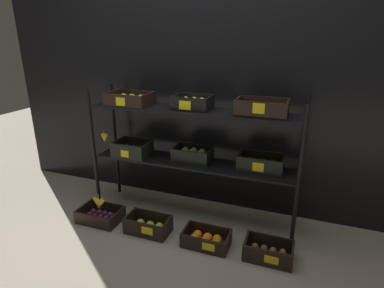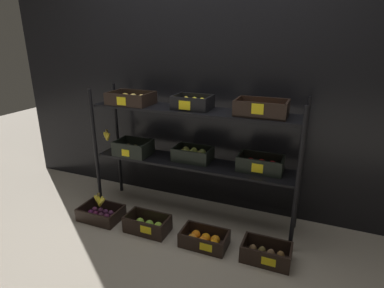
% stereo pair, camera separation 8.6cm
% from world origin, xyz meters
% --- Properties ---
extents(ground_plane, '(10.00, 10.00, 0.00)m').
position_xyz_m(ground_plane, '(0.00, 0.00, 0.00)').
color(ground_plane, gray).
extents(storefront_wall, '(4.14, 0.12, 2.13)m').
position_xyz_m(storefront_wall, '(0.00, 0.37, 1.06)').
color(storefront_wall, black).
rests_on(storefront_wall, ground_plane).
extents(display_rack, '(1.84, 0.37, 1.12)m').
position_xyz_m(display_rack, '(0.00, 0.00, 0.76)').
color(display_rack, black).
rests_on(display_rack, ground_plane).
extents(crate_ground_plum, '(0.37, 0.25, 0.11)m').
position_xyz_m(crate_ground_plum, '(-0.73, -0.35, 0.04)').
color(crate_ground_plum, black).
rests_on(crate_ground_plum, ground_plane).
extents(crate_ground_apple_green, '(0.36, 0.21, 0.14)m').
position_xyz_m(crate_ground_apple_green, '(-0.25, -0.36, 0.05)').
color(crate_ground_apple_green, black).
rests_on(crate_ground_apple_green, ground_plane).
extents(crate_ground_orange, '(0.36, 0.22, 0.12)m').
position_xyz_m(crate_ground_orange, '(0.25, -0.35, 0.05)').
color(crate_ground_orange, black).
rests_on(crate_ground_orange, ground_plane).
extents(crate_ground_kiwi, '(0.35, 0.21, 0.13)m').
position_xyz_m(crate_ground_kiwi, '(0.72, -0.35, 0.05)').
color(crate_ground_kiwi, black).
rests_on(crate_ground_kiwi, ground_plane).
extents(banana_bunch_loose, '(0.15, 0.04, 0.14)m').
position_xyz_m(banana_bunch_loose, '(-0.73, -0.35, 0.17)').
color(banana_bunch_loose, brown).
rests_on(banana_bunch_loose, crate_ground_plum).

